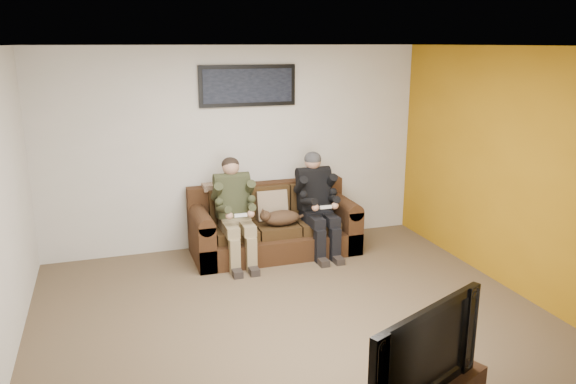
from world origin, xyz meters
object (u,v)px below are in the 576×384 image
object	(u,v)px
framed_poster	(248,86)
television	(412,347)
person_left	(235,206)
sofa	(273,227)
person_right	(317,198)
cat	(280,218)

from	to	relation	value
framed_poster	television	distance (m)	4.39
person_left	television	bearing A→B (deg)	-84.59
sofa	framed_poster	world-z (taller)	framed_poster
person_left	person_right	xyz separation A→B (m)	(1.07, 0.00, 0.00)
person_left	framed_poster	distance (m)	1.54
person_right	framed_poster	bearing A→B (deg)	142.49
framed_poster	television	size ratio (longest dim) A/B	1.12
sofa	person_left	world-z (taller)	person_left
person_left	framed_poster	bearing A→B (deg)	59.27
person_right	television	bearing A→B (deg)	-101.48
sofa	framed_poster	bearing A→B (deg)	117.06
person_left	person_right	size ratio (longest dim) A/B	0.99
person_right	cat	world-z (taller)	person_right
sofa	framed_poster	xyz separation A→B (m)	(-0.20, 0.39, 1.78)
television	framed_poster	bearing A→B (deg)	65.57
person_left	television	world-z (taller)	person_left
framed_poster	cat	bearing A→B (deg)	-70.13
person_right	framed_poster	xyz separation A→B (m)	(-0.74, 0.57, 1.39)
sofa	framed_poster	distance (m)	1.83
person_left	television	size ratio (longest dim) A/B	1.14
sofa	framed_poster	size ratio (longest dim) A/B	1.67
television	person_left	bearing A→B (deg)	70.91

